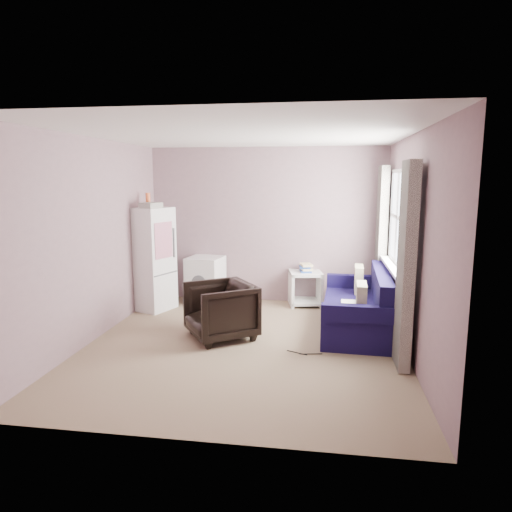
{
  "coord_description": "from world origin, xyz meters",
  "views": [
    {
      "loc": [
        0.92,
        -5.23,
        2.0
      ],
      "look_at": [
        0.05,
        0.6,
        1.0
      ],
      "focal_mm": 32.0,
      "sensor_mm": 36.0,
      "label": 1
    }
  ],
  "objects_px": {
    "armchair": "(221,308)",
    "washing_machine": "(206,279)",
    "side_table": "(305,286)",
    "fridge": "(152,258)",
    "sofa": "(360,309)"
  },
  "relations": [
    {
      "from": "armchair",
      "to": "washing_machine",
      "type": "bearing_deg",
      "value": 166.53
    },
    {
      "from": "armchair",
      "to": "sofa",
      "type": "distance_m",
      "value": 1.84
    },
    {
      "from": "fridge",
      "to": "washing_machine",
      "type": "height_order",
      "value": "fridge"
    },
    {
      "from": "side_table",
      "to": "sofa",
      "type": "distance_m",
      "value": 1.39
    },
    {
      "from": "side_table",
      "to": "fridge",
      "type": "bearing_deg",
      "value": -166.35
    },
    {
      "from": "washing_machine",
      "to": "side_table",
      "type": "bearing_deg",
      "value": 10.96
    },
    {
      "from": "armchair",
      "to": "washing_machine",
      "type": "xyz_separation_m",
      "value": [
        -0.62,
        1.62,
        -0.0
      ]
    },
    {
      "from": "fridge",
      "to": "washing_machine",
      "type": "xyz_separation_m",
      "value": [
        0.71,
        0.49,
        -0.41
      ]
    },
    {
      "from": "armchair",
      "to": "washing_machine",
      "type": "height_order",
      "value": "armchair"
    },
    {
      "from": "washing_machine",
      "to": "sofa",
      "type": "distance_m",
      "value": 2.62
    },
    {
      "from": "fridge",
      "to": "side_table",
      "type": "relative_size",
      "value": 2.66
    },
    {
      "from": "washing_machine",
      "to": "side_table",
      "type": "height_order",
      "value": "washing_machine"
    },
    {
      "from": "fridge",
      "to": "sofa",
      "type": "xyz_separation_m",
      "value": [
        3.09,
        -0.59,
        -0.5
      ]
    },
    {
      "from": "armchair",
      "to": "side_table",
      "type": "relative_size",
      "value": 1.17
    },
    {
      "from": "armchair",
      "to": "fridge",
      "type": "height_order",
      "value": "fridge"
    }
  ]
}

